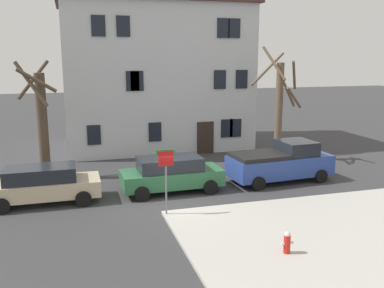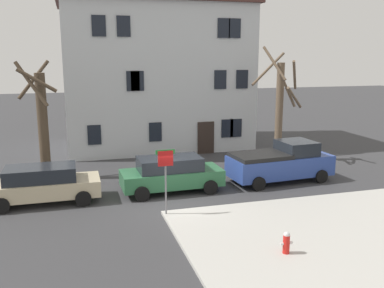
{
  "view_description": "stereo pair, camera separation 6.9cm",
  "coord_description": "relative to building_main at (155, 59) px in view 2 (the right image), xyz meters",
  "views": [
    {
      "loc": [
        -3.91,
        -16.7,
        6.32
      ],
      "look_at": [
        1.58,
        2.34,
        2.16
      ],
      "focal_mm": 39.52,
      "sensor_mm": 36.0,
      "label": 1
    },
    {
      "loc": [
        -3.84,
        -16.72,
        6.32
      ],
      "look_at": [
        1.58,
        2.34,
        2.16
      ],
      "focal_mm": 39.52,
      "sensor_mm": 36.0,
      "label": 2
    }
  ],
  "objects": [
    {
      "name": "car_green_wagon",
      "position": [
        -1.44,
        -10.85,
        -5.2
      ],
      "size": [
        4.76,
        2.17,
        1.68
      ],
      "color": "#2D6B42",
      "rests_on": "ground_plane"
    },
    {
      "name": "ground_plane",
      "position": [
        -1.89,
        -12.79,
        -6.08
      ],
      "size": [
        120.0,
        120.0,
        0.0
      ],
      "primitive_type": "plane",
      "color": "#38383A"
    },
    {
      "name": "pickup_truck_blue",
      "position": [
        4.35,
        -10.67,
        -5.1
      ],
      "size": [
        5.4,
        2.6,
        2.03
      ],
      "color": "#2D4799",
      "rests_on": "ground_plane"
    },
    {
      "name": "tree_bare_near",
      "position": [
        -7.27,
        -6.92,
        -3.02
      ],
      "size": [
        2.05,
        2.35,
        6.09
      ],
      "color": "#4C3D2D",
      "rests_on": "ground_plane"
    },
    {
      "name": "car_beige_wagon",
      "position": [
        -7.15,
        -10.85,
        -5.22
      ],
      "size": [
        4.76,
        2.07,
        1.64
      ],
      "color": "#C6B793",
      "rests_on": "ground_plane"
    },
    {
      "name": "tree_bare_mid",
      "position": [
        6.28,
        -6.61,
        -2.71
      ],
      "size": [
        2.87,
        2.9,
        6.85
      ],
      "color": "brown",
      "rests_on": "ground_plane"
    },
    {
      "name": "building_main",
      "position": [
        0.0,
        0.0,
        0.0
      ],
      "size": [
        12.78,
        7.85,
        11.96
      ],
      "color": "silver",
      "rests_on": "ground_plane"
    },
    {
      "name": "bicycle_leaning",
      "position": [
        -7.54,
        -7.92,
        -5.71
      ],
      "size": [
        1.63,
        0.72,
        1.03
      ],
      "color": "black",
      "rests_on": "ground_plane"
    },
    {
      "name": "sidewalk_slab",
      "position": [
        3.15,
        -18.02,
        -6.02
      ],
      "size": [
        11.28,
        8.96,
        0.12
      ],
      "primitive_type": "cube",
      "color": "#B7B5AD",
      "rests_on": "ground_plane"
    },
    {
      "name": "fire_hydrant",
      "position": [
        0.59,
        -18.3,
        -5.58
      ],
      "size": [
        0.42,
        0.22,
        0.73
      ],
      "color": "red",
      "rests_on": "sidewalk_slab"
    },
    {
      "name": "street_sign_pole",
      "position": [
        -2.36,
        -13.9,
        -4.16
      ],
      "size": [
        0.76,
        0.07,
        2.74
      ],
      "color": "slate",
      "rests_on": "ground_plane"
    }
  ]
}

